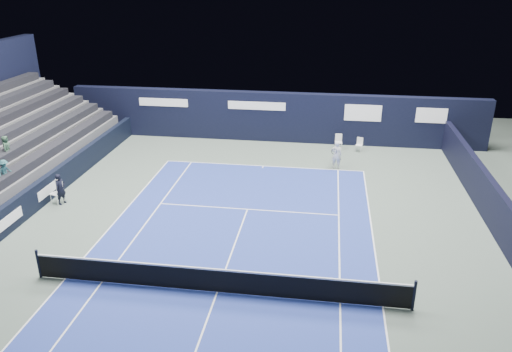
{
  "coord_description": "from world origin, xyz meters",
  "views": [
    {
      "loc": [
        3.34,
        -13.73,
        10.1
      ],
      "look_at": [
        0.26,
        7.29,
        1.3
      ],
      "focal_mm": 35.0,
      "sensor_mm": 36.0,
      "label": 1
    }
  ],
  "objects_px": {
    "folding_chair_back_a": "(339,139)",
    "line_judge_chair": "(58,190)",
    "folding_chair_back_b": "(359,143)",
    "tennis_net": "(217,280)",
    "tennis_player": "(336,155)"
  },
  "relations": [
    {
      "from": "tennis_net",
      "to": "tennis_player",
      "type": "xyz_separation_m",
      "value": [
        3.99,
        12.18,
        0.27
      ]
    },
    {
      "from": "folding_chair_back_a",
      "to": "line_judge_chair",
      "type": "xyz_separation_m",
      "value": [
        -12.97,
        -9.58,
        -0.01
      ]
    },
    {
      "from": "folding_chair_back_a",
      "to": "folding_chair_back_b",
      "type": "bearing_deg",
      "value": -14.26
    },
    {
      "from": "line_judge_chair",
      "to": "folding_chair_back_b",
      "type": "bearing_deg",
      "value": 53.29
    },
    {
      "from": "tennis_net",
      "to": "line_judge_chair",
      "type": "bearing_deg",
      "value": 146.47
    },
    {
      "from": "folding_chair_back_a",
      "to": "line_judge_chair",
      "type": "relative_size",
      "value": 0.87
    },
    {
      "from": "folding_chair_back_b",
      "to": "tennis_net",
      "type": "distance_m",
      "value": 16.13
    },
    {
      "from": "line_judge_chair",
      "to": "tennis_net",
      "type": "height_order",
      "value": "tennis_net"
    },
    {
      "from": "line_judge_chair",
      "to": "tennis_net",
      "type": "bearing_deg",
      "value": -13.59
    },
    {
      "from": "folding_chair_back_b",
      "to": "tennis_player",
      "type": "distance_m",
      "value": 3.35
    },
    {
      "from": "folding_chair_back_b",
      "to": "line_judge_chair",
      "type": "xyz_separation_m",
      "value": [
        -14.22,
        -9.35,
        0.14
      ]
    },
    {
      "from": "folding_chair_back_a",
      "to": "folding_chair_back_b",
      "type": "height_order",
      "value": "folding_chair_back_a"
    },
    {
      "from": "folding_chair_back_b",
      "to": "tennis_player",
      "type": "bearing_deg",
      "value": -98.57
    },
    {
      "from": "folding_chair_back_b",
      "to": "line_judge_chair",
      "type": "relative_size",
      "value": 0.77
    },
    {
      "from": "folding_chair_back_a",
      "to": "tennis_player",
      "type": "bearing_deg",
      "value": -96.69
    }
  ]
}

